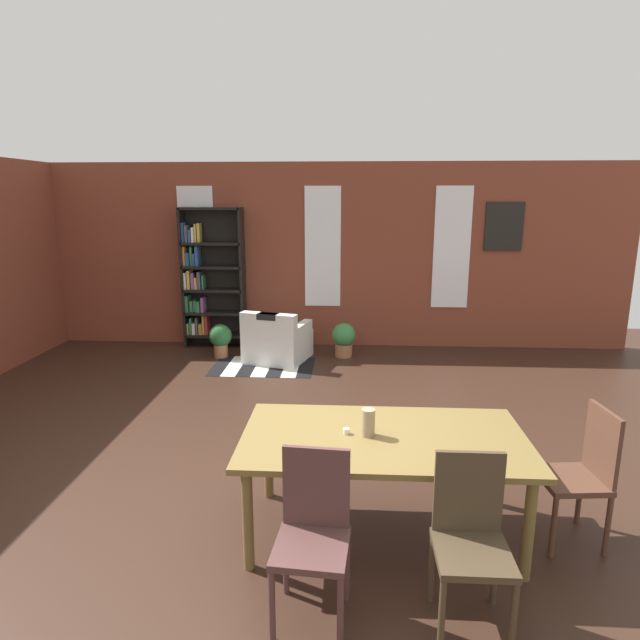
{
  "coord_description": "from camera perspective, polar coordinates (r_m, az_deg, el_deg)",
  "views": [
    {
      "loc": [
        0.44,
        -3.67,
        2.3
      ],
      "look_at": [
        0.11,
        2.02,
        0.99
      ],
      "focal_mm": 29.97,
      "sensor_mm": 36.0,
      "label": 1
    }
  ],
  "objects": [
    {
      "name": "ground_plane",
      "position": [
        4.36,
        -3.13,
        -18.92
      ],
      "size": [
        11.85,
        11.85,
        0.0
      ],
      "primitive_type": "plane",
      "color": "#352117"
    },
    {
      "name": "window_pane_0",
      "position": [
        8.59,
        -12.98,
        7.65
      ],
      "size": [
        0.55,
        0.02,
        1.83
      ],
      "primitive_type": "cube",
      "color": "white"
    },
    {
      "name": "framed_picture",
      "position": [
        8.53,
        19.05,
        9.42
      ],
      "size": [
        0.56,
        0.03,
        0.72
      ],
      "primitive_type": "cube",
      "color": "black"
    },
    {
      "name": "back_wall_brick",
      "position": [
        8.35,
        0.32,
        6.86
      ],
      "size": [
        9.39,
        0.12,
        2.82
      ],
      "primitive_type": "cube",
      "color": "brown",
      "rests_on": "ground"
    },
    {
      "name": "bookshelf_tall",
      "position": [
        8.44,
        -11.84,
        4.33
      ],
      "size": [
        0.95,
        0.28,
        2.15
      ],
      "color": "black",
      "rests_on": "ground"
    },
    {
      "name": "dining_table",
      "position": [
        3.73,
        6.8,
        -13.2
      ],
      "size": [
        1.91,
        1.04,
        0.73
      ],
      "color": "brown",
      "rests_on": "ground"
    },
    {
      "name": "potted_plant_corner",
      "position": [
        7.95,
        -10.58,
        -1.93
      ],
      "size": [
        0.33,
        0.33,
        0.49
      ],
      "color": "#9E6042",
      "rests_on": "ground"
    },
    {
      "name": "vase_on_table",
      "position": [
        3.66,
        5.17,
        -10.84
      ],
      "size": [
        0.09,
        0.09,
        0.19
      ],
      "primitive_type": "cylinder",
      "color": "#998466",
      "rests_on": "dining_table"
    },
    {
      "name": "striped_rug",
      "position": [
        7.5,
        -6.1,
        -4.93
      ],
      "size": [
        1.4,
        0.92,
        0.01
      ],
      "color": "black",
      "rests_on": "ground"
    },
    {
      "name": "potted_plant_by_shelf",
      "position": [
        7.86,
        2.55,
        -1.97
      ],
      "size": [
        0.34,
        0.34,
        0.5
      ],
      "color": "#9E6042",
      "rests_on": "ground"
    },
    {
      "name": "window_pane_2",
      "position": [
        8.39,
        13.89,
        7.48
      ],
      "size": [
        0.55,
        0.02,
        1.83
      ],
      "primitive_type": "cube",
      "color": "white"
    },
    {
      "name": "dining_chair_near_left",
      "position": [
        3.16,
        -0.73,
        -21.48
      ],
      "size": [
        0.43,
        0.43,
        0.95
      ],
      "color": "#4F312E",
      "rests_on": "ground"
    },
    {
      "name": "dining_chair_near_right",
      "position": [
        3.22,
        15.77,
        -21.25
      ],
      "size": [
        0.4,
        0.4,
        0.95
      ],
      "color": "#423422",
      "rests_on": "ground"
    },
    {
      "name": "dining_chair_head_right",
      "position": [
        4.11,
        26.22,
        -14.26
      ],
      "size": [
        0.44,
        0.44,
        0.95
      ],
      "color": "#503124",
      "rests_on": "ground"
    },
    {
      "name": "tealight_candle_0",
      "position": [
        3.7,
        2.83,
        -11.77
      ],
      "size": [
        0.04,
        0.04,
        0.04
      ],
      "primitive_type": "cylinder",
      "color": "silver",
      "rests_on": "dining_table"
    },
    {
      "name": "window_pane_1",
      "position": [
        8.26,
        0.3,
        7.78
      ],
      "size": [
        0.55,
        0.02,
        1.83
      ],
      "primitive_type": "cube",
      "color": "white"
    },
    {
      "name": "armchair_white",
      "position": [
        7.68,
        -4.64,
        -2.33
      ],
      "size": [
        0.98,
        0.98,
        0.75
      ],
      "color": "silver",
      "rests_on": "ground"
    }
  ]
}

